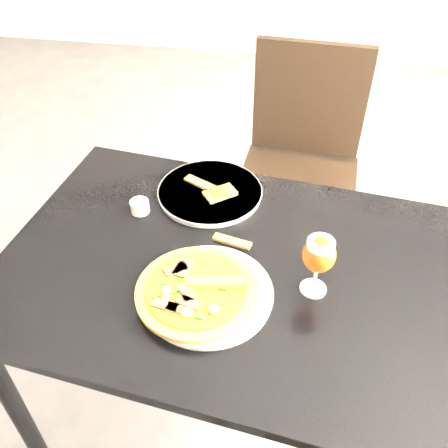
% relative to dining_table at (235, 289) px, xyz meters
% --- Properties ---
extents(ground, '(6.00, 6.00, 0.00)m').
position_rel_dining_table_xyz_m(ground, '(-0.21, 0.11, -0.66)').
color(ground, '#515153').
rests_on(ground, ground).
extents(dining_table, '(1.29, 0.95, 0.75)m').
position_rel_dining_table_xyz_m(dining_table, '(0.00, 0.00, 0.00)').
color(dining_table, black).
rests_on(dining_table, ground).
extents(chair_far, '(0.48, 0.48, 0.98)m').
position_rel_dining_table_xyz_m(chair_far, '(0.15, 0.78, -0.12)').
color(chair_far, black).
rests_on(chair_far, ground).
extents(plate_main, '(0.40, 0.40, 0.02)m').
position_rel_dining_table_xyz_m(plate_main, '(-0.05, -0.11, 0.10)').
color(plate_main, white).
rests_on(plate_main, dining_table).
extents(pizza, '(0.29, 0.29, 0.03)m').
position_rel_dining_table_xyz_m(pizza, '(-0.07, -0.12, 0.12)').
color(pizza, '#9B6225').
rests_on(pizza, plate_main).
extents(plate_second, '(0.35, 0.35, 0.02)m').
position_rel_dining_table_xyz_m(plate_second, '(-0.11, 0.28, 0.10)').
color(plate_second, white).
rests_on(plate_second, dining_table).
extents(crust_scraps, '(0.17, 0.12, 0.01)m').
position_rel_dining_table_xyz_m(crust_scraps, '(-0.10, 0.27, 0.11)').
color(crust_scraps, '#9B6225').
rests_on(crust_scraps, plate_second).
extents(loose_crust, '(0.11, 0.05, 0.01)m').
position_rel_dining_table_xyz_m(loose_crust, '(-0.02, 0.08, 0.09)').
color(loose_crust, '#9B6225').
rests_on(loose_crust, dining_table).
extents(sauce_cup, '(0.05, 0.05, 0.04)m').
position_rel_dining_table_xyz_m(sauce_cup, '(-0.30, 0.17, 0.11)').
color(sauce_cup, beige).
rests_on(sauce_cup, dining_table).
extents(beer_glass, '(0.08, 0.08, 0.16)m').
position_rel_dining_table_xyz_m(beer_glass, '(0.20, -0.05, 0.21)').
color(beer_glass, silver).
rests_on(beer_glass, dining_table).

